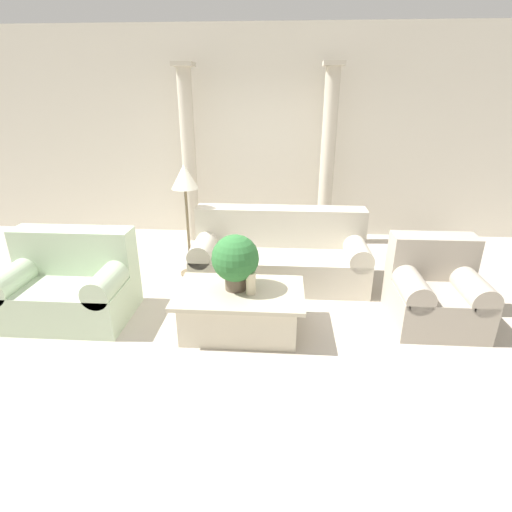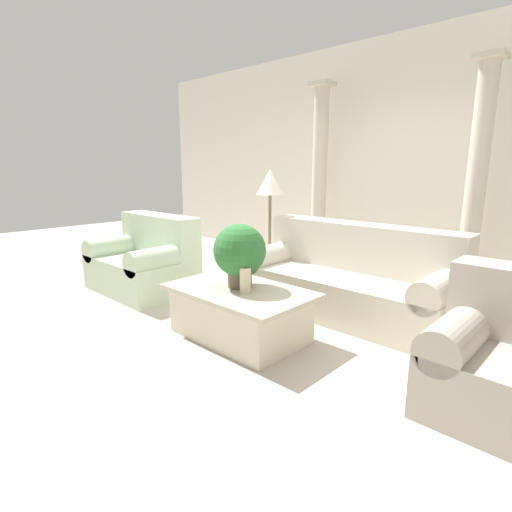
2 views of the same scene
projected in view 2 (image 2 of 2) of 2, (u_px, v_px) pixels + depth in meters
The scene contains 10 objects.
ground_plane at pixel (276, 322), 3.89m from camera, with size 16.00×16.00×0.00m, color #BCB2A3.
wall_back at pixel (404, 158), 5.42m from camera, with size 10.00×0.06×3.20m.
sofa_long at pixel (349, 279), 4.08m from camera, with size 2.14×0.86×0.91m.
loveseat at pixel (146, 261), 4.86m from camera, with size 1.28×0.86×0.91m.
coffee_table at pixel (240, 312), 3.51m from camera, with size 1.27×0.79×0.45m.
potted_plant at pixel (240, 252), 3.46m from camera, with size 0.46×0.46×0.56m.
pillar_candle at pixel (245, 280), 3.33m from camera, with size 0.09×0.09×0.22m.
floor_lamp at pixel (270, 191), 4.76m from camera, with size 0.33×0.33×1.45m.
column_left at pixel (319, 176), 5.89m from camera, with size 0.30×0.30×2.65m.
column_right at pixel (477, 179), 4.47m from camera, with size 0.30×0.30×2.65m.
Camera 2 is at (2.37, -2.79, 1.48)m, focal length 28.00 mm.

